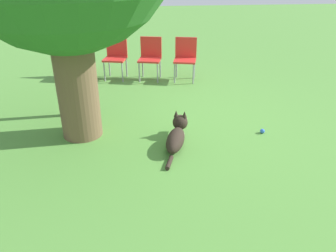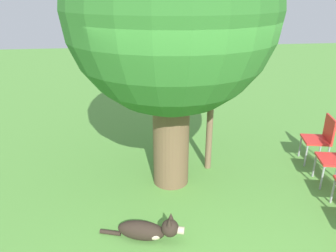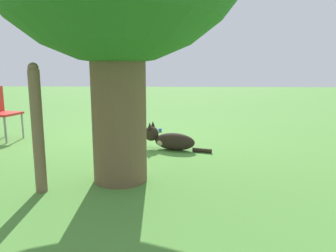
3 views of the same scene
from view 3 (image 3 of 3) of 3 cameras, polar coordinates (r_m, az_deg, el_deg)
ground_plane at (r=4.56m, az=-8.28°, el=-4.71°), size 30.00×30.00×0.00m
dog at (r=4.69m, az=0.06°, el=-2.40°), size 1.04×0.44×0.39m
fence_post at (r=3.25m, az=-21.78°, el=-0.43°), size 0.11×0.11×1.21m
tennis_ball at (r=5.98m, az=-1.38°, el=-0.68°), size 0.07×0.07×0.07m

